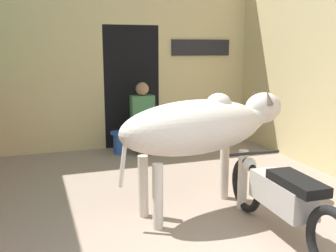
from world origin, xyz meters
The scene contains 5 objects.
wall_back_with_doorway centered at (0.13, 5.35, 1.63)m, with size 5.38×0.93×3.74m.
cow centered at (0.42, 1.99, 0.97)m, with size 2.14×0.92×1.35m.
motorcycle_near centered at (0.86, 1.10, 0.42)m, with size 0.58×2.03×0.73m.
shopkeeper_seated centered at (0.46, 4.58, 0.65)m, with size 0.40×0.34×1.24m.
plastic_stool centered at (0.06, 4.67, 0.21)m, with size 0.32×0.32×0.39m.
Camera 1 is at (-1.32, -1.86, 1.83)m, focal length 42.00 mm.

